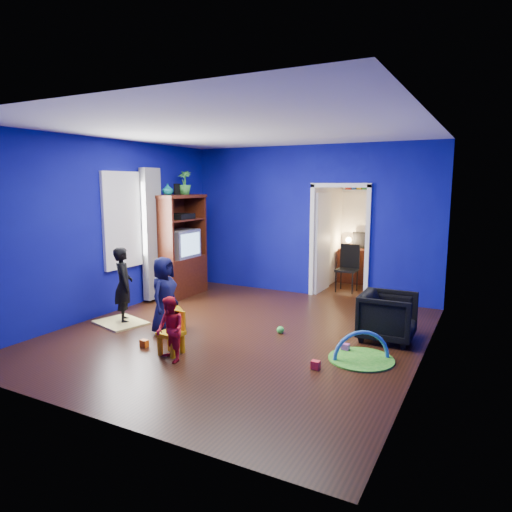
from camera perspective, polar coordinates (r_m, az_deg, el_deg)
The scene contains 33 objects.
floor at distance 6.77m, azimuth -2.01°, elevation -9.67°, with size 5.00×5.50×0.01m, color black.
ceiling at distance 6.45m, azimuth -2.16°, elevation 15.53°, with size 5.00×5.50×0.01m, color white.
wall_back at distance 8.93m, azimuth 6.77°, elevation 4.35°, with size 5.00×0.02×2.90m, color #0A0A77.
wall_front at distance 4.31m, azimuth -20.60°, elevation -1.14°, with size 5.00×0.02×2.90m, color #0A0A77.
wall_left at distance 7.99m, azimuth -17.85°, elevation 3.44°, with size 0.02×5.50×2.90m, color #0A0A77.
wall_right at distance 5.65m, azimuth 20.50°, elevation 1.14°, with size 0.02×5.50×2.90m, color #0A0A77.
alcove at distance 9.59m, azimuth 11.99°, elevation 3.33°, with size 1.00×1.75×2.50m, color silver, non-canonical shape.
armchair at distance 6.67m, azimuth 16.15°, elevation -7.28°, with size 0.72×0.74×0.68m, color black.
child_black at distance 7.45m, azimuth -16.23°, elevation -3.50°, with size 0.44×0.29×1.20m, color black.
child_navy at distance 6.78m, azimuth -11.43°, elevation -4.83°, with size 0.55×0.36×1.13m, color #0E1334.
toddler_red at distance 5.74m, azimuth -10.69°, elevation -9.02°, with size 0.39×0.31×0.81m, color red.
vase at distance 8.67m, azimuth -10.98°, elevation 8.18°, with size 0.20×0.20×0.21m, color #0C5461.
potted_plant at distance 9.08m, azimuth -8.93°, elevation 9.05°, with size 0.26×0.26×0.46m, color green.
tv_armoire at distance 8.98m, azimuth -9.58°, elevation 1.30°, with size 0.58×1.14×1.96m, color #381509.
crt_tv at distance 8.95m, azimuth -9.38°, elevation 1.54°, with size 0.46×0.70×0.54m, color silver.
yellow_blanket at distance 7.53m, azimuth -16.57°, elevation -7.98°, with size 0.75×0.60×0.03m, color #F2E07A.
hopper_ball at distance 7.10m, azimuth -10.37°, elevation -7.41°, with size 0.35×0.35×0.35m, color yellow.
kid_chair at distance 6.03m, azimuth -10.58°, elevation -9.70°, with size 0.28×0.28×0.50m, color yellow.
play_mat at distance 5.96m, azimuth 13.01°, elevation -12.44°, with size 0.81×0.81×0.02m, color #449822.
toy_arch at distance 5.96m, azimuth 13.01°, elevation -12.36°, with size 0.73×0.73×0.05m, color #3F8CD8.
window_left at distance 8.22m, azimuth -16.07°, elevation 4.36°, with size 0.03×0.95×1.55m, color white.
curtain at distance 8.57m, azimuth -12.88°, elevation 2.65°, with size 0.14×0.42×2.40m, color slate.
doorway at distance 8.77m, azimuth 10.38°, elevation 1.56°, with size 1.16×0.10×2.10m, color white.
study_desk at distance 10.31m, azimuth 12.81°, elevation -1.21°, with size 0.88×0.44×0.75m, color #3D140A.
desk_monitor at distance 10.34m, azimuth 13.09°, elevation 2.03°, with size 0.40×0.05×0.32m, color black.
desk_lamp at distance 10.36m, azimuth 11.50°, elevation 1.98°, with size 0.14×0.14×0.14m, color #FFD88C.
folding_chair at distance 9.39m, azimuth 11.29°, elevation -1.63°, with size 0.40×0.40×0.92m, color black.
book_shelf at distance 10.26m, azimuth 13.29°, elevation 7.96°, with size 0.88×0.24×0.04m, color white.
toy_0 at distance 5.58m, azimuth 7.45°, elevation -13.35°, with size 0.10×0.08×0.10m, color #F82930.
toy_1 at distance 7.27m, azimuth 14.30°, elevation -8.15°, with size 0.11×0.11×0.11m, color #249FD1.
toy_2 at distance 6.40m, azimuth -13.81°, elevation -10.56°, with size 0.10×0.08×0.10m, color #EE5D0C.
toy_3 at distance 6.77m, azimuth 3.07°, elevation -9.17°, with size 0.11×0.11×0.11m, color green.
toy_4 at distance 6.19m, azimuth 11.09°, elevation -11.16°, with size 0.10×0.08×0.10m, color #C549AC.
Camera 1 is at (3.20, -5.56, 2.17)m, focal length 32.00 mm.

